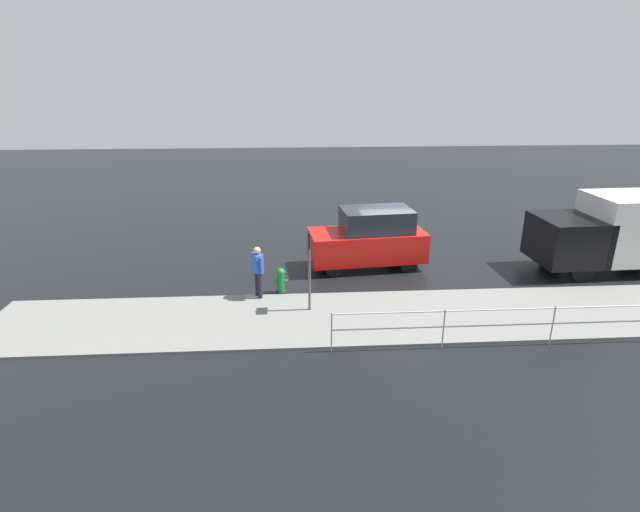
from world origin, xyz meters
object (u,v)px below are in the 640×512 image
delivery_truck (620,231)px  pedestrian (258,268)px  moving_hatchback (369,239)px  fire_hydrant (281,281)px  sign_post (309,259)px

delivery_truck → pedestrian: 12.14m
moving_hatchback → fire_hydrant: size_ratio=5.05×
delivery_truck → moving_hatchback: bearing=-5.3°
fire_hydrant → sign_post: size_ratio=0.33×
delivery_truck → sign_post: delivery_truck is taller
moving_hatchback → sign_post: sign_post is taller
pedestrian → fire_hydrant: bearing=-151.2°
fire_hydrant → sign_post: 1.94m
delivery_truck → pedestrian: size_ratio=3.37×
pedestrian → sign_post: size_ratio=0.68×
fire_hydrant → pedestrian: bearing=28.8°
fire_hydrant → sign_post: bearing=121.9°
fire_hydrant → sign_post: (-0.82, 1.31, 1.18)m
sign_post → delivery_truck: bearing=-166.4°
fire_hydrant → sign_post: sign_post is taller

